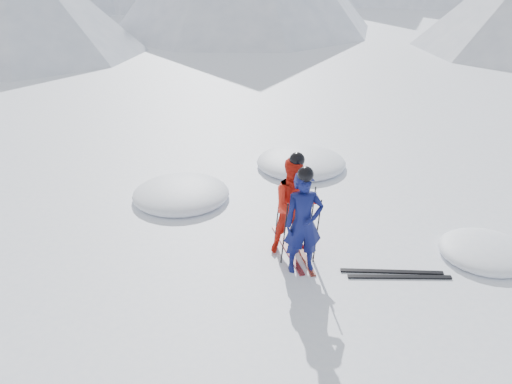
{
  "coord_description": "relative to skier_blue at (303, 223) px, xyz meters",
  "views": [
    {
      "loc": [
        -1.76,
        -7.89,
        5.07
      ],
      "look_at": [
        -2.08,
        0.5,
        1.1
      ],
      "focal_mm": 38.0,
      "sensor_mm": 36.0,
      "label": 1
    }
  ],
  "objects": [
    {
      "name": "pole_red_right",
      "position": [
        0.19,
        0.76,
        -0.29
      ],
      "size": [
        0.12,
        0.08,
        1.17
      ],
      "primitive_type": "cylinder",
      "rotation": [
        -0.05,
        0.08,
        0.0
      ],
      "color": "black",
      "rests_on": "ground"
    },
    {
      "name": "pole_red_left",
      "position": [
        -0.41,
        0.86,
        -0.29
      ],
      "size": [
        0.12,
        0.09,
        1.17
      ],
      "primitive_type": "cylinder",
      "rotation": [
        0.06,
        0.08,
        0.0
      ],
      "color": "black",
      "rests_on": "ground"
    },
    {
      "name": "ski_loose_a",
      "position": [
        1.5,
        -0.05,
        -0.86
      ],
      "size": [
        1.7,
        0.11,
        0.03
      ],
      "primitive_type": "cube",
      "rotation": [
        0.0,
        0.0,
        1.56
      ],
      "color": "black",
      "rests_on": "ground"
    },
    {
      "name": "snow_lumps",
      "position": [
        -0.3,
        3.09,
        -0.88
      ],
      "size": [
        7.54,
        5.83,
        0.48
      ],
      "color": "white",
      "rests_on": "ground"
    },
    {
      "name": "skier_blue",
      "position": [
        0.0,
        0.0,
        0.0
      ],
      "size": [
        0.71,
        0.54,
        1.76
      ],
      "primitive_type": "imported",
      "rotation": [
        0.0,
        0.0,
        0.21
      ],
      "color": "#0D1350",
      "rests_on": "ground"
    },
    {
      "name": "ground",
      "position": [
        1.29,
        0.18,
        -0.88
      ],
      "size": [
        160.0,
        160.0,
        0.0
      ],
      "primitive_type": "plane",
      "color": "white",
      "rests_on": "ground"
    },
    {
      "name": "ski_loose_b",
      "position": [
        1.6,
        -0.2,
        -0.86
      ],
      "size": [
        1.7,
        0.13,
        0.03
      ],
      "primitive_type": "cube",
      "rotation": [
        0.0,
        0.0,
        1.59
      ],
      "color": "black",
      "rests_on": "ground"
    },
    {
      "name": "pole_blue_right",
      "position": [
        0.25,
        0.25,
        -0.29
      ],
      "size": [
        0.12,
        0.07,
        1.17
      ],
      "primitive_type": "cylinder",
      "rotation": [
        -0.04,
        0.08,
        0.0
      ],
      "color": "black",
      "rests_on": "ground"
    },
    {
      "name": "ski_worn_right",
      "position": [
        0.01,
        0.61,
        -0.86
      ],
      "size": [
        0.46,
        1.68,
        0.03
      ],
      "primitive_type": "cube",
      "rotation": [
        0.0,
        0.0,
        0.22
      ],
      "color": "black",
      "rests_on": "ground"
    },
    {
      "name": "skier_red",
      "position": [
        -0.11,
        0.61,
        -0.0
      ],
      "size": [
        0.99,
        0.86,
        1.75
      ],
      "primitive_type": "imported",
      "rotation": [
        0.0,
        0.0,
        0.25
      ],
      "color": "red",
      "rests_on": "ground"
    },
    {
      "name": "ski_worn_left",
      "position": [
        -0.23,
        0.61,
        -0.86
      ],
      "size": [
        0.57,
        1.66,
        0.03
      ],
      "primitive_type": "cube",
      "rotation": [
        0.0,
        0.0,
        0.29
      ],
      "color": "black",
      "rests_on": "ground"
    },
    {
      "name": "pole_blue_left",
      "position": [
        -0.3,
        0.15,
        -0.29
      ],
      "size": [
        0.12,
        0.08,
        1.17
      ],
      "primitive_type": "cylinder",
      "rotation": [
        0.05,
        0.08,
        0.0
      ],
      "color": "black",
      "rests_on": "ground"
    }
  ]
}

